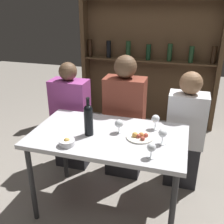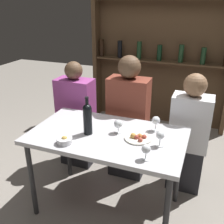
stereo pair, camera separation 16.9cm
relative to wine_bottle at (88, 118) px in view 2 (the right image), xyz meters
name	(u,v)px [view 2 (the right image)]	position (x,y,z in m)	size (l,w,h in m)	color
ground_plane	(108,206)	(0.15, 0.05, -0.90)	(10.00, 10.00, 0.00)	gray
dining_table	(107,142)	(0.15, 0.05, -0.22)	(1.25, 0.73, 0.75)	silver
wine_rack_wall	(160,54)	(0.15, 2.05, 0.14)	(1.99, 0.21, 2.02)	#4C3823
wine_bottle	(88,118)	(0.00, 0.00, 0.00)	(0.07, 0.07, 0.32)	black
wine_glass_0	(160,136)	(0.58, 0.02, -0.06)	(0.06, 0.06, 0.12)	silver
wine_glass_1	(118,124)	(0.22, 0.10, -0.07)	(0.07, 0.07, 0.11)	silver
wine_glass_2	(146,150)	(0.53, -0.19, -0.07)	(0.06, 0.06, 0.11)	silver
wine_glass_3	(156,121)	(0.50, 0.25, -0.05)	(0.07, 0.07, 0.13)	silver
food_plate_0	(138,138)	(0.40, 0.06, -0.13)	(0.21, 0.21, 0.05)	silver
snack_bowl	(65,140)	(-0.10, -0.20, -0.12)	(0.12, 0.12, 0.06)	white
seated_person_left	(76,119)	(-0.45, 0.60, -0.34)	(0.39, 0.22, 1.19)	#26262B
seated_person_center	(128,122)	(0.15, 0.60, -0.28)	(0.40, 0.22, 1.29)	#26262B
seated_person_right	(188,137)	(0.75, 0.60, -0.34)	(0.36, 0.22, 1.18)	#26262B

